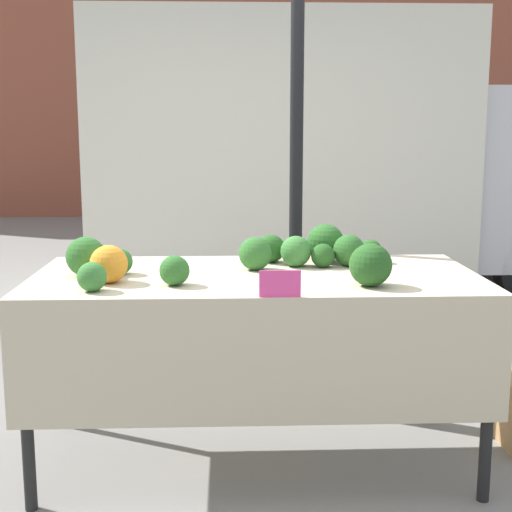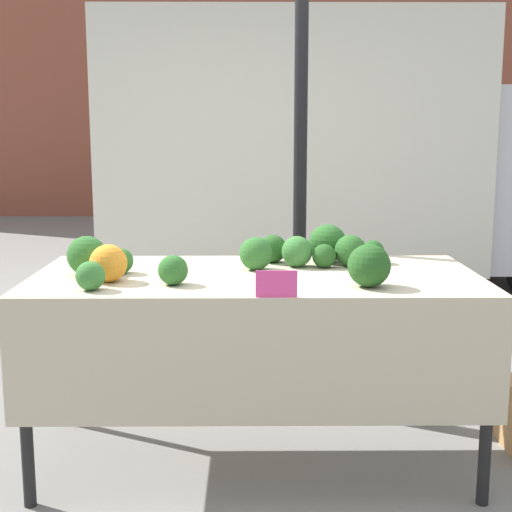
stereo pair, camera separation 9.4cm
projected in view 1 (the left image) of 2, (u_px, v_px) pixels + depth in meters
ground_plane at (256, 460)px, 3.29m from camera, size 40.00×40.00×0.00m
building_facade at (234, 40)px, 12.48m from camera, size 16.00×0.60×6.13m
tent_pole at (296, 165)px, 3.73m from camera, size 0.07×0.07×2.64m
parked_truck at (328, 152)px, 6.86m from camera, size 4.65×2.30×2.48m
market_table at (257, 301)px, 3.09m from camera, size 1.96×0.93×0.88m
orange_cauliflower at (109, 264)px, 2.94m from camera, size 0.16×0.16×0.16m
romanesco_head at (96, 256)px, 3.25m from camera, size 0.15×0.15×0.12m
broccoli_head_0 at (255, 254)px, 3.21m from camera, size 0.15×0.15×0.15m
broccoli_head_1 at (92, 277)px, 2.78m from camera, size 0.12×0.12×0.12m
broccoli_head_2 at (296, 251)px, 3.30m from camera, size 0.14×0.14×0.14m
broccoli_head_3 at (371, 265)px, 2.88m from camera, size 0.17×0.17×0.17m
broccoli_head_4 at (323, 256)px, 3.28m from camera, size 0.11×0.11×0.11m
broccoli_head_5 at (370, 251)px, 3.40m from camera, size 0.11×0.11×0.11m
broccoli_head_6 at (174, 271)px, 2.89m from camera, size 0.12×0.12×0.12m
broccoli_head_7 at (349, 250)px, 3.31m from camera, size 0.15×0.15×0.15m
broccoli_head_8 at (120, 262)px, 3.12m from camera, size 0.11×0.11×0.11m
broccoli_head_9 at (325, 243)px, 3.43m from camera, size 0.18×0.18×0.18m
broccoli_head_10 at (86, 256)px, 3.08m from camera, size 0.17×0.17×0.17m
broccoli_head_11 at (271, 249)px, 3.40m from camera, size 0.13×0.13×0.13m
price_sign at (280, 284)px, 2.69m from camera, size 0.16×0.01×0.10m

